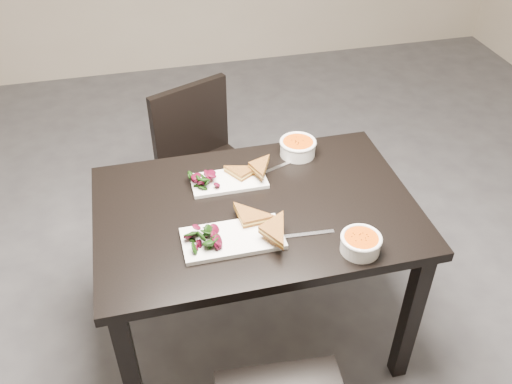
# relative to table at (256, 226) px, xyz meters

# --- Properties ---
(ground) EXTENTS (5.00, 5.00, 0.00)m
(ground) POSITION_rel_table_xyz_m (0.29, 0.33, -0.65)
(ground) COLOR #47474C
(ground) RESTS_ON ground
(table) EXTENTS (1.20, 0.80, 0.75)m
(table) POSITION_rel_table_xyz_m (0.00, 0.00, 0.00)
(table) COLOR black
(table) RESTS_ON ground
(chair_far) EXTENTS (0.55, 0.55, 0.85)m
(chair_far) POSITION_rel_table_xyz_m (-0.09, 0.72, -0.17)
(chair_far) COLOR black
(chair_far) RESTS_ON ground
(plate_near) EXTENTS (0.35, 0.18, 0.02)m
(plate_near) POSITION_rel_table_xyz_m (-0.12, -0.16, 0.11)
(plate_near) COLOR white
(plate_near) RESTS_ON table
(sandwich_near) EXTENTS (0.19, 0.15, 0.06)m
(sandwich_near) POSITION_rel_table_xyz_m (-0.06, -0.14, 0.15)
(sandwich_near) COLOR #975E1F
(sandwich_near) RESTS_ON plate_near
(salad_near) EXTENTS (0.11, 0.10, 0.05)m
(salad_near) POSITION_rel_table_xyz_m (-0.22, -0.16, 0.14)
(salad_near) COLOR black
(salad_near) RESTS_ON plate_near
(soup_bowl_near) EXTENTS (0.14, 0.14, 0.06)m
(soup_bowl_near) POSITION_rel_table_xyz_m (0.29, -0.31, 0.13)
(soup_bowl_near) COLOR white
(soup_bowl_near) RESTS_ON table
(cutlery_near) EXTENTS (0.18, 0.03, 0.00)m
(cutlery_near) POSITION_rel_table_xyz_m (0.15, -0.19, 0.10)
(cutlery_near) COLOR silver
(cutlery_near) RESTS_ON table
(plate_far) EXTENTS (0.30, 0.15, 0.01)m
(plate_far) POSITION_rel_table_xyz_m (-0.07, 0.17, 0.11)
(plate_far) COLOR white
(plate_far) RESTS_ON table
(sandwich_far) EXTENTS (0.18, 0.17, 0.05)m
(sandwich_far) POSITION_rel_table_xyz_m (-0.00, 0.16, 0.14)
(sandwich_far) COLOR #975E1F
(sandwich_far) RESTS_ON plate_far
(salad_far) EXTENTS (0.09, 0.08, 0.04)m
(salad_far) POSITION_rel_table_xyz_m (-0.17, 0.17, 0.13)
(salad_far) COLOR black
(salad_far) RESTS_ON plate_far
(soup_bowl_far) EXTENTS (0.16, 0.16, 0.07)m
(soup_bowl_far) POSITION_rel_table_xyz_m (0.25, 0.30, 0.14)
(soup_bowl_far) COLOR white
(soup_bowl_far) RESTS_ON table
(cutlery_far) EXTENTS (0.17, 0.08, 0.00)m
(cutlery_far) POSITION_rel_table_xyz_m (0.14, 0.22, 0.10)
(cutlery_far) COLOR silver
(cutlery_far) RESTS_ON table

